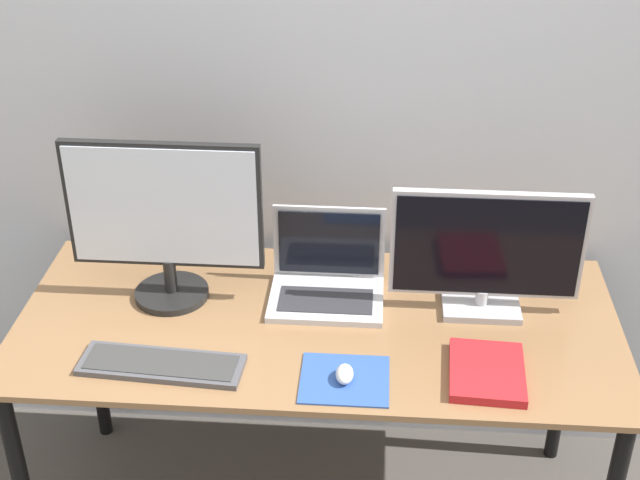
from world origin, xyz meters
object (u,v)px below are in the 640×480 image
Objects in this scene: monitor_left at (165,218)px; keyboard at (161,365)px; book at (487,372)px; mouse at (345,374)px; monitor_right at (486,253)px; laptop at (327,276)px.

keyboard is at bearing -82.37° from monitor_left.
monitor_left is at bearing 97.63° from keyboard.
keyboard is at bearing -178.14° from book.
monitor_left is at bearing 145.96° from mouse.
monitor_left reaches higher than monitor_right.
laptop is 4.50× the size of mouse.
mouse is at bearing -80.00° from laptop.
monitor_right reaches higher than book.
laptop is at bearing 140.99° from book.
laptop is (-0.43, 0.05, -0.12)m from monitor_right.
monitor_left is 1.26× the size of keyboard.
mouse is (0.07, -0.39, -0.04)m from laptop.
monitor_right is at bearing -6.05° from laptop.
mouse is (0.47, -0.02, 0.01)m from keyboard.
book is at bearing -91.72° from monitor_right.
monitor_left is 2.19× the size of book.
keyboard is 1.74× the size of book.
monitor_left reaches higher than mouse.
book is (0.87, -0.30, -0.24)m from monitor_left.
mouse reaches higher than book.
monitor_left is at bearing -180.00° from monitor_right.
monitor_right is at bearing 0.00° from monitor_left.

